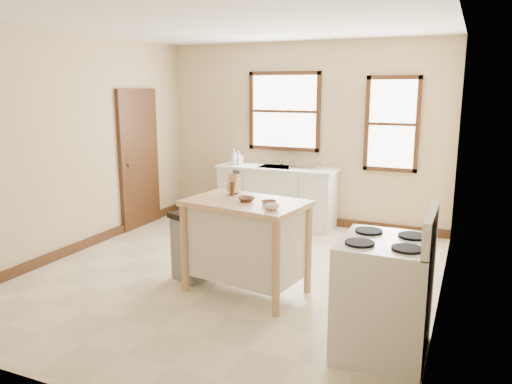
% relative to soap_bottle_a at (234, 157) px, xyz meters
% --- Properties ---
extents(floor, '(5.00, 5.00, 0.00)m').
position_rel_soap_bottle_a_xyz_m(floor, '(1.00, -2.11, -1.04)').
color(floor, beige).
rests_on(floor, ground).
extents(ceiling, '(5.00, 5.00, 0.00)m').
position_rel_soap_bottle_a_xyz_m(ceiling, '(1.00, -2.11, 1.76)').
color(ceiling, white).
rests_on(ceiling, ground).
extents(wall_back, '(4.50, 0.04, 2.80)m').
position_rel_soap_bottle_a_xyz_m(wall_back, '(1.00, 0.39, 0.36)').
color(wall_back, '#D2AE8A').
rests_on(wall_back, ground).
extents(wall_left, '(0.04, 5.00, 2.80)m').
position_rel_soap_bottle_a_xyz_m(wall_left, '(-1.25, -2.11, 0.36)').
color(wall_left, '#D2AE8A').
rests_on(wall_left, ground).
extents(wall_right, '(0.04, 5.00, 2.80)m').
position_rel_soap_bottle_a_xyz_m(wall_right, '(3.25, -2.11, 0.36)').
color(wall_right, '#D2AE8A').
rests_on(wall_right, ground).
extents(window_main, '(1.17, 0.06, 1.22)m').
position_rel_soap_bottle_a_xyz_m(window_main, '(0.70, 0.37, 0.71)').
color(window_main, '#36190E').
rests_on(window_main, wall_back).
extents(window_side, '(0.77, 0.06, 1.37)m').
position_rel_soap_bottle_a_xyz_m(window_side, '(2.35, 0.37, 0.56)').
color(window_side, '#36190E').
rests_on(window_side, wall_back).
extents(door_left, '(0.06, 0.90, 2.10)m').
position_rel_soap_bottle_a_xyz_m(door_left, '(-1.21, -0.81, 0.01)').
color(door_left, '#36190E').
rests_on(door_left, ground).
extents(baseboard_back, '(4.50, 0.04, 0.12)m').
position_rel_soap_bottle_a_xyz_m(baseboard_back, '(1.00, 0.36, -0.98)').
color(baseboard_back, '#36190E').
rests_on(baseboard_back, ground).
extents(baseboard_left, '(0.04, 5.00, 0.12)m').
position_rel_soap_bottle_a_xyz_m(baseboard_left, '(-1.22, -2.11, -0.98)').
color(baseboard_left, '#36190E').
rests_on(baseboard_left, ground).
extents(sink_counter, '(1.86, 0.62, 0.92)m').
position_rel_soap_bottle_a_xyz_m(sink_counter, '(0.70, 0.09, -0.58)').
color(sink_counter, silver).
rests_on(sink_counter, ground).
extents(faucet, '(0.03, 0.03, 0.22)m').
position_rel_soap_bottle_a_xyz_m(faucet, '(0.70, 0.27, -0.01)').
color(faucet, silver).
rests_on(faucet, sink_counter).
extents(soap_bottle_a, '(0.12, 0.12, 0.25)m').
position_rel_soap_bottle_a_xyz_m(soap_bottle_a, '(0.00, 0.00, 0.00)').
color(soap_bottle_a, '#B2B2B2').
rests_on(soap_bottle_a, sink_counter).
extents(soap_bottle_b, '(0.13, 0.13, 0.21)m').
position_rel_soap_bottle_a_xyz_m(soap_bottle_b, '(0.05, 0.07, -0.02)').
color(soap_bottle_b, '#B2B2B2').
rests_on(soap_bottle_b, sink_counter).
extents(dish_rack, '(0.49, 0.43, 0.10)m').
position_rel_soap_bottle_a_xyz_m(dish_rack, '(1.14, 0.10, -0.07)').
color(dish_rack, silver).
rests_on(dish_rack, sink_counter).
extents(kitchen_island, '(1.31, 0.94, 0.99)m').
position_rel_soap_bottle_a_xyz_m(kitchen_island, '(1.36, -2.50, -0.55)').
color(kitchen_island, '#DBAC80').
rests_on(kitchen_island, ground).
extents(knife_block, '(0.11, 0.11, 0.20)m').
position_rel_soap_bottle_a_xyz_m(knife_block, '(1.09, -2.22, 0.04)').
color(knife_block, tan).
rests_on(knife_block, kitchen_island).
extents(pepper_grinder, '(0.06, 0.06, 0.15)m').
position_rel_soap_bottle_a_xyz_m(pepper_grinder, '(1.13, -2.34, 0.02)').
color(pepper_grinder, '#462713').
rests_on(pepper_grinder, kitchen_island).
extents(bowl_a, '(0.23, 0.23, 0.04)m').
position_rel_soap_bottle_a_xyz_m(bowl_a, '(1.38, -2.52, -0.04)').
color(bowl_a, brown).
rests_on(bowl_a, kitchen_island).
extents(bowl_b, '(0.22, 0.22, 0.04)m').
position_rel_soap_bottle_a_xyz_m(bowl_b, '(1.64, -2.56, -0.04)').
color(bowl_b, brown).
rests_on(bowl_b, kitchen_island).
extents(bowl_c, '(0.18, 0.18, 0.05)m').
position_rel_soap_bottle_a_xyz_m(bowl_c, '(1.74, -2.73, -0.03)').
color(bowl_c, white).
rests_on(bowl_c, kitchen_island).
extents(trash_bin, '(0.49, 0.45, 0.77)m').
position_rel_soap_bottle_a_xyz_m(trash_bin, '(0.65, -2.43, -0.66)').
color(trash_bin, slate).
rests_on(trash_bin, ground).
extents(gas_stove, '(0.76, 0.77, 1.22)m').
position_rel_soap_bottle_a_xyz_m(gas_stove, '(2.89, -3.16, -0.44)').
color(gas_stove, silver).
rests_on(gas_stove, ground).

